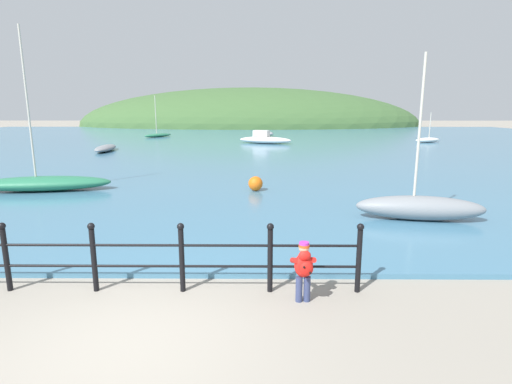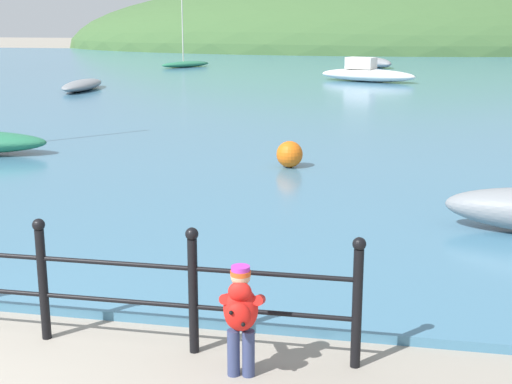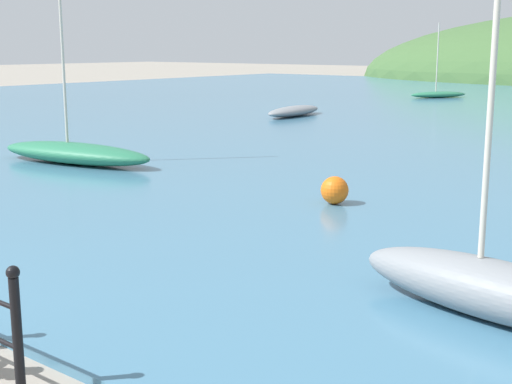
% 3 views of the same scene
% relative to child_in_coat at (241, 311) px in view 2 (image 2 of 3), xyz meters
% --- Properties ---
extents(water, '(80.00, 60.00, 0.10)m').
position_rel_child_in_coat_xyz_m(water, '(-2.49, 30.87, -0.56)').
color(water, teal).
rests_on(water, ground).
extents(far_hillside, '(60.96, 33.53, 13.45)m').
position_rel_child_in_coat_xyz_m(far_hillside, '(-2.49, 67.84, -0.61)').
color(far_hillside, '#3D6033').
rests_on(far_hillside, ground).
extents(child_in_coat, '(0.40, 0.55, 1.00)m').
position_rel_child_in_coat_xyz_m(child_in_coat, '(0.00, 0.00, 0.00)').
color(child_in_coat, navy).
rests_on(child_in_coat, ground).
extents(boat_far_right, '(1.49, 4.01, 0.43)m').
position_rel_child_in_coat_xyz_m(boat_far_right, '(-11.61, 22.20, -0.29)').
color(boat_far_right, gray).
rests_on(boat_far_right, water).
extents(boat_nearest_quay, '(2.73, 3.45, 4.28)m').
position_rel_child_in_coat_xyz_m(boat_nearest_quay, '(-11.47, 36.56, -0.29)').
color(boat_nearest_quay, '#287551').
rests_on(boat_nearest_quay, water).
extents(boat_far_left, '(4.90, 3.05, 1.12)m').
position_rel_child_in_coat_xyz_m(boat_far_left, '(-0.25, 28.71, -0.14)').
color(boat_far_left, silver).
rests_on(boat_far_left, water).
extents(boat_white_sailboat, '(2.56, 3.97, 0.58)m').
position_rel_child_in_coat_xyz_m(boat_white_sailboat, '(-0.15, 38.81, -0.22)').
color(boat_white_sailboat, gray).
rests_on(boat_white_sailboat, water).
extents(mooring_buoy, '(0.53, 0.53, 0.53)m').
position_rel_child_in_coat_xyz_m(mooring_buoy, '(-0.85, 8.42, -0.24)').
color(mooring_buoy, orange).
rests_on(mooring_buoy, water).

